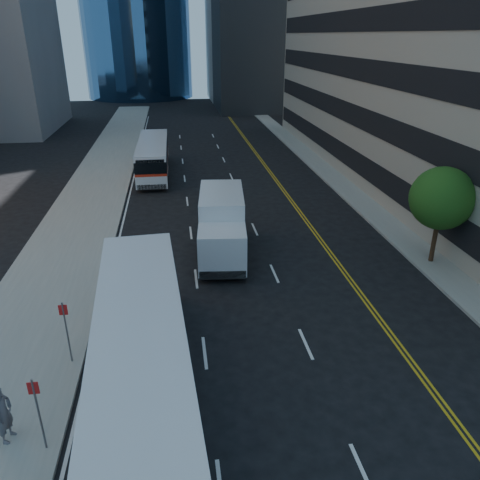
{
  "coord_description": "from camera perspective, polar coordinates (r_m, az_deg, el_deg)",
  "views": [
    {
      "loc": [
        -4.21,
        -12.74,
        11.19
      ],
      "look_at": [
        -1.54,
        6.16,
        2.8
      ],
      "focal_mm": 35.0,
      "sensor_mm": 36.0,
      "label": 1
    }
  ],
  "objects": [
    {
      "name": "bus_rear",
      "position": [
        41.68,
        -10.52,
        9.99
      ],
      "size": [
        2.5,
        11.18,
        2.88
      ],
      "rotation": [
        0.0,
        0.0,
        -0.01
      ],
      "color": "silver",
      "rests_on": "ground"
    },
    {
      "name": "sidewalk_west",
      "position": [
        39.85,
        -16.9,
        6.5
      ],
      "size": [
        5.0,
        90.0,
        0.15
      ],
      "primitive_type": "cube",
      "color": "gray",
      "rests_on": "ground"
    },
    {
      "name": "ground",
      "position": [
        17.47,
        8.18,
        -16.39
      ],
      "size": [
        160.0,
        160.0,
        0.0
      ],
      "primitive_type": "plane",
      "color": "black",
      "rests_on": "ground"
    },
    {
      "name": "street_tree",
      "position": [
        25.72,
        23.39,
        4.67
      ],
      "size": [
        3.2,
        3.2,
        5.1
      ],
      "color": "#332114",
      "rests_on": "sidewalk_east"
    },
    {
      "name": "sidewalk_east",
      "position": [
        41.5,
        10.94,
        7.76
      ],
      "size": [
        2.0,
        90.0,
        0.15
      ],
      "primitive_type": "cube",
      "color": "gray",
      "rests_on": "ground"
    },
    {
      "name": "pedestrian",
      "position": [
        16.03,
        -26.88,
        -18.39
      ],
      "size": [
        0.6,
        0.78,
        1.9
      ],
      "primitive_type": "imported",
      "rotation": [
        0.0,
        0.0,
        1.35
      ],
      "color": "#5A5A61",
      "rests_on": "sidewalk_west"
    },
    {
      "name": "bus_front",
      "position": [
        15.79,
        -11.88,
        -13.42
      ],
      "size": [
        3.54,
        12.84,
        3.27
      ],
      "rotation": [
        0.0,
        0.0,
        0.06
      ],
      "color": "silver",
      "rests_on": "ground"
    },
    {
      "name": "box_truck",
      "position": [
        25.4,
        -2.23,
        1.87
      ],
      "size": [
        3.03,
        7.1,
        3.3
      ],
      "rotation": [
        0.0,
        0.0,
        -0.1
      ],
      "color": "silver",
      "rests_on": "ground"
    }
  ]
}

